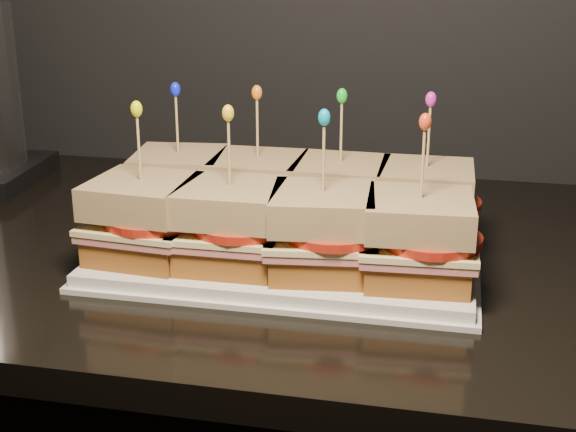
# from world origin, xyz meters

# --- Properties ---
(granite_slab) EXTENTS (2.32, 0.66, 0.03)m
(granite_slab) POSITION_xyz_m (0.10, 1.68, 0.89)
(granite_slab) COLOR black
(granite_slab) RESTS_ON cabinet
(platter) EXTENTS (0.41, 0.25, 0.02)m
(platter) POSITION_xyz_m (0.21, 1.62, 0.92)
(platter) COLOR silver
(platter) RESTS_ON granite_slab
(platter_rim) EXTENTS (0.42, 0.26, 0.01)m
(platter_rim) POSITION_xyz_m (0.21, 1.62, 0.91)
(platter_rim) COLOR silver
(platter_rim) RESTS_ON granite_slab
(sandwich_0_bread_bot) EXTENTS (0.11, 0.11, 0.03)m
(sandwich_0_bread_bot) POSITION_xyz_m (0.07, 1.67, 0.94)
(sandwich_0_bread_bot) COLOR brown
(sandwich_0_bread_bot) RESTS_ON platter
(sandwich_0_ham) EXTENTS (0.12, 0.12, 0.01)m
(sandwich_0_ham) POSITION_xyz_m (0.07, 1.67, 0.96)
(sandwich_0_ham) COLOR #BA6465
(sandwich_0_ham) RESTS_ON sandwich_0_bread_bot
(sandwich_0_cheese) EXTENTS (0.12, 0.12, 0.01)m
(sandwich_0_cheese) POSITION_xyz_m (0.07, 1.67, 0.96)
(sandwich_0_cheese) COLOR beige
(sandwich_0_cheese) RESTS_ON sandwich_0_ham
(sandwich_0_tomato) EXTENTS (0.10, 0.10, 0.01)m
(sandwich_0_tomato) POSITION_xyz_m (0.08, 1.67, 0.97)
(sandwich_0_tomato) COLOR red
(sandwich_0_tomato) RESTS_ON sandwich_0_cheese
(sandwich_0_bread_top) EXTENTS (0.11, 0.11, 0.03)m
(sandwich_0_bread_top) POSITION_xyz_m (0.07, 1.67, 0.99)
(sandwich_0_bread_top) COLOR #532F13
(sandwich_0_bread_top) RESTS_ON sandwich_0_tomato
(sandwich_0_pick) EXTENTS (0.00, 0.00, 0.09)m
(sandwich_0_pick) POSITION_xyz_m (0.07, 1.67, 1.04)
(sandwich_0_pick) COLOR tan
(sandwich_0_pick) RESTS_ON sandwich_0_bread_top
(sandwich_0_frill) EXTENTS (0.01, 0.01, 0.02)m
(sandwich_0_frill) POSITION_xyz_m (0.07, 1.67, 1.09)
(sandwich_0_frill) COLOR #101DDA
(sandwich_0_frill) RESTS_ON sandwich_0_pick
(sandwich_1_bread_bot) EXTENTS (0.10, 0.10, 0.03)m
(sandwich_1_bread_bot) POSITION_xyz_m (0.16, 1.67, 0.94)
(sandwich_1_bread_bot) COLOR brown
(sandwich_1_bread_bot) RESTS_ON platter
(sandwich_1_ham) EXTENTS (0.11, 0.11, 0.01)m
(sandwich_1_ham) POSITION_xyz_m (0.16, 1.67, 0.96)
(sandwich_1_ham) COLOR #BA6465
(sandwich_1_ham) RESTS_ON sandwich_1_bread_bot
(sandwich_1_cheese) EXTENTS (0.11, 0.11, 0.01)m
(sandwich_1_cheese) POSITION_xyz_m (0.16, 1.67, 0.96)
(sandwich_1_cheese) COLOR beige
(sandwich_1_cheese) RESTS_ON sandwich_1_ham
(sandwich_1_tomato) EXTENTS (0.10, 0.10, 0.01)m
(sandwich_1_tomato) POSITION_xyz_m (0.18, 1.67, 0.97)
(sandwich_1_tomato) COLOR red
(sandwich_1_tomato) RESTS_ON sandwich_1_cheese
(sandwich_1_bread_top) EXTENTS (0.10, 0.10, 0.03)m
(sandwich_1_bread_top) POSITION_xyz_m (0.16, 1.67, 0.99)
(sandwich_1_bread_top) COLOR #532F13
(sandwich_1_bread_top) RESTS_ON sandwich_1_tomato
(sandwich_1_pick) EXTENTS (0.00, 0.00, 0.09)m
(sandwich_1_pick) POSITION_xyz_m (0.16, 1.67, 1.04)
(sandwich_1_pick) COLOR tan
(sandwich_1_pick) RESTS_ON sandwich_1_bread_top
(sandwich_1_frill) EXTENTS (0.01, 0.01, 0.02)m
(sandwich_1_frill) POSITION_xyz_m (0.16, 1.67, 1.09)
(sandwich_1_frill) COLOR orange
(sandwich_1_frill) RESTS_ON sandwich_1_pick
(sandwich_2_bread_bot) EXTENTS (0.10, 0.10, 0.03)m
(sandwich_2_bread_bot) POSITION_xyz_m (0.26, 1.67, 0.94)
(sandwich_2_bread_bot) COLOR brown
(sandwich_2_bread_bot) RESTS_ON platter
(sandwich_2_ham) EXTENTS (0.11, 0.11, 0.01)m
(sandwich_2_ham) POSITION_xyz_m (0.26, 1.67, 0.96)
(sandwich_2_ham) COLOR #BA6465
(sandwich_2_ham) RESTS_ON sandwich_2_bread_bot
(sandwich_2_cheese) EXTENTS (0.12, 0.11, 0.01)m
(sandwich_2_cheese) POSITION_xyz_m (0.26, 1.67, 0.96)
(sandwich_2_cheese) COLOR beige
(sandwich_2_cheese) RESTS_ON sandwich_2_ham
(sandwich_2_tomato) EXTENTS (0.10, 0.10, 0.01)m
(sandwich_2_tomato) POSITION_xyz_m (0.27, 1.67, 0.97)
(sandwich_2_tomato) COLOR red
(sandwich_2_tomato) RESTS_ON sandwich_2_cheese
(sandwich_2_bread_top) EXTENTS (0.10, 0.10, 0.03)m
(sandwich_2_bread_top) POSITION_xyz_m (0.26, 1.67, 0.99)
(sandwich_2_bread_top) COLOR #532F13
(sandwich_2_bread_top) RESTS_ON sandwich_2_tomato
(sandwich_2_pick) EXTENTS (0.00, 0.00, 0.09)m
(sandwich_2_pick) POSITION_xyz_m (0.26, 1.67, 1.04)
(sandwich_2_pick) COLOR tan
(sandwich_2_pick) RESTS_ON sandwich_2_bread_top
(sandwich_2_frill) EXTENTS (0.01, 0.01, 0.02)m
(sandwich_2_frill) POSITION_xyz_m (0.26, 1.67, 1.09)
(sandwich_2_frill) COLOR green
(sandwich_2_frill) RESTS_ON sandwich_2_pick
(sandwich_3_bread_bot) EXTENTS (0.10, 0.10, 0.03)m
(sandwich_3_bread_bot) POSITION_xyz_m (0.36, 1.67, 0.94)
(sandwich_3_bread_bot) COLOR brown
(sandwich_3_bread_bot) RESTS_ON platter
(sandwich_3_ham) EXTENTS (0.11, 0.11, 0.01)m
(sandwich_3_ham) POSITION_xyz_m (0.36, 1.67, 0.96)
(sandwich_3_ham) COLOR #BA6465
(sandwich_3_ham) RESTS_ON sandwich_3_bread_bot
(sandwich_3_cheese) EXTENTS (0.11, 0.11, 0.01)m
(sandwich_3_cheese) POSITION_xyz_m (0.36, 1.67, 0.96)
(sandwich_3_cheese) COLOR beige
(sandwich_3_cheese) RESTS_ON sandwich_3_ham
(sandwich_3_tomato) EXTENTS (0.10, 0.10, 0.01)m
(sandwich_3_tomato) POSITION_xyz_m (0.37, 1.67, 0.97)
(sandwich_3_tomato) COLOR red
(sandwich_3_tomato) RESTS_ON sandwich_3_cheese
(sandwich_3_bread_top) EXTENTS (0.10, 0.10, 0.03)m
(sandwich_3_bread_top) POSITION_xyz_m (0.36, 1.67, 0.99)
(sandwich_3_bread_top) COLOR #532F13
(sandwich_3_bread_top) RESTS_ON sandwich_3_tomato
(sandwich_3_pick) EXTENTS (0.00, 0.00, 0.09)m
(sandwich_3_pick) POSITION_xyz_m (0.36, 1.67, 1.04)
(sandwich_3_pick) COLOR tan
(sandwich_3_pick) RESTS_ON sandwich_3_bread_top
(sandwich_3_frill) EXTENTS (0.01, 0.01, 0.02)m
(sandwich_3_frill) POSITION_xyz_m (0.36, 1.67, 1.09)
(sandwich_3_frill) COLOR #C12199
(sandwich_3_frill) RESTS_ON sandwich_3_pick
(sandwich_4_bread_bot) EXTENTS (0.11, 0.11, 0.03)m
(sandwich_4_bread_bot) POSITION_xyz_m (0.07, 1.56, 0.94)
(sandwich_4_bread_bot) COLOR brown
(sandwich_4_bread_bot) RESTS_ON platter
(sandwich_4_ham) EXTENTS (0.12, 0.12, 0.01)m
(sandwich_4_ham) POSITION_xyz_m (0.07, 1.56, 0.96)
(sandwich_4_ham) COLOR #BA6465
(sandwich_4_ham) RESTS_ON sandwich_4_bread_bot
(sandwich_4_cheese) EXTENTS (0.12, 0.12, 0.01)m
(sandwich_4_cheese) POSITION_xyz_m (0.07, 1.56, 0.96)
(sandwich_4_cheese) COLOR beige
(sandwich_4_cheese) RESTS_ON sandwich_4_ham
(sandwich_4_tomato) EXTENTS (0.10, 0.10, 0.01)m
(sandwich_4_tomato) POSITION_xyz_m (0.08, 1.55, 0.97)
(sandwich_4_tomato) COLOR red
(sandwich_4_tomato) RESTS_ON sandwich_4_cheese
(sandwich_4_bread_top) EXTENTS (0.11, 0.11, 0.03)m
(sandwich_4_bread_top) POSITION_xyz_m (0.07, 1.56, 0.99)
(sandwich_4_bread_top) COLOR #532F13
(sandwich_4_bread_top) RESTS_ON sandwich_4_tomato
(sandwich_4_pick) EXTENTS (0.00, 0.00, 0.09)m
(sandwich_4_pick) POSITION_xyz_m (0.07, 1.56, 1.04)
(sandwich_4_pick) COLOR tan
(sandwich_4_pick) RESTS_ON sandwich_4_bread_top
(sandwich_4_frill) EXTENTS (0.01, 0.01, 0.02)m
(sandwich_4_frill) POSITION_xyz_m (0.07, 1.56, 1.09)
(sandwich_4_frill) COLOR #E2E606
(sandwich_4_frill) RESTS_ON sandwich_4_pick
(sandwich_5_bread_bot) EXTENTS (0.10, 0.10, 0.03)m
(sandwich_5_bread_bot) POSITION_xyz_m (0.16, 1.56, 0.94)
(sandwich_5_bread_bot) COLOR brown
(sandwich_5_bread_bot) RESTS_ON platter
(sandwich_5_ham) EXTENTS (0.11, 0.11, 0.01)m
(sandwich_5_ham) POSITION_xyz_m (0.16, 1.56, 0.96)
(sandwich_5_ham) COLOR #BA6465
(sandwich_5_ham) RESTS_ON sandwich_5_bread_bot
(sandwich_5_cheese) EXTENTS (0.11, 0.11, 0.01)m
(sandwich_5_cheese) POSITION_xyz_m (0.16, 1.56, 0.96)
(sandwich_5_cheese) COLOR beige
(sandwich_5_cheese) RESTS_ON sandwich_5_ham
(sandwich_5_tomato) EXTENTS (0.10, 0.10, 0.01)m
(sandwich_5_tomato) POSITION_xyz_m (0.18, 1.55, 0.97)
(sandwich_5_tomato) COLOR red
(sandwich_5_tomato) RESTS_ON sandwich_5_cheese
(sandwich_5_bread_top) EXTENTS (0.10, 0.10, 0.03)m
(sandwich_5_bread_top) POSITION_xyz_m (0.16, 1.56, 0.99)
(sandwich_5_bread_top) COLOR #532F13
(sandwich_5_bread_top) RESTS_ON sandwich_5_tomato
(sandwich_5_pick) EXTENTS (0.00, 0.00, 0.09)m
(sandwich_5_pick) POSITION_xyz_m (0.16, 1.56, 1.04)
(sandwich_5_pick) COLOR tan
(sandwich_5_pick) RESTS_ON sandwich_5_bread_top
(sandwich_5_frill) EXTENTS (0.01, 0.01, 0.02)m
(sandwich_5_frill) POSITION_xyz_m (0.16, 1.56, 1.09)
(sandwich_5_frill) COLOR yellow
(sandwich_5_frill) RESTS_ON sandwich_5_pick
(sandwich_6_bread_bot) EXTENTS (0.11, 0.11, 0.03)m
(sandwich_6_bread_bot) POSITION_xyz_m (0.26, 1.56, 0.94)
(sandwich_6_bread_bot) COLOR brown
(sandwich_6_bread_bot) RESTS_ON platter
(sandwich_6_ham) EXTENTS (0.12, 0.12, 0.01)m
(sandwich_6_ham) POSITION_xyz_m (0.26, 1.56, 0.96)
(sandwich_6_ham) COLOR #BA6465
(sandwich_6_ham) RESTS_ON sandwich_6_bread_bot
(sandwich_6_cheese) EXTENTS (0.12, 0.12, 0.01)m
(sandwich_6_cheese) POSITION_xyz_m (0.26, 1.56, 0.96)
(sandwich_6_cheese) COLOR beige
(sandwich_6_cheese) RESTS_ON sandwich_6_ham
(sandwich_6_tomato) EXTENTS (0.10, 0.10, 0.01)m
(sandwich_6_tomato) POSITION_xyz_m (0.27, 1.55, 0.97)
(sandwich_6_tomato) COLOR red
(sandwich_6_tomato) RESTS_ON sandwich_6_cheese
(sandwich_6_bread_top) EXTENTS (0.11, 0.11, 0.03)m
(sandwich_6_bread_top) POSITION_xyz_m (0.26, 1.56, 0.99)
(sandwich_6_bread_top) COLOR #532F13
(sandwich_6_bread_top) RESTS_ON sandwich_6_tomato
(sandwich_6_pick) EXTENTS (0.00, 0.00, 0.09)m
(sandwich_6_pick) POSITION_xyz_m (0.26, 1.56, 1.04)
(sandwich_6_pick) COLOR tan
(sandwich_6_pick) RESTS_ON sandwich_6_bread_top
(sandwich_6_frill) EXTENTS (0.01, 0.01, 0.02)m
(sandwich_6_frill) POSITION_xyz_m (0.26, 1.56, 1.09)
(sandwich_6_frill) COLOR #0699C6
(sandwich_6_frill) RESTS_ON sandwich_6_pick
(sandwich_7_bread_bot) EXTENTS (0.11, 0.11, 0.03)m
(sandwich_7_bread_bot) POSITION_xyz_m (0.36, 1.56, 0.94)
(sandwich_7_bread_bot) COLOR brown
(sandwich_7_bread_bot) RESTS_ON platter
(sandwich_7_ham) EXTENTS (0.12, 0.11, 0.01)m
(sandwich_7_ham) POSITION_xyz_m (0.36, 1.56, 0.96)
(sandwich_7_ham) COLOR #BA6465
(sandwich_7_ham) RESTS_ON sandwich_7_bread_bot
(sandwich_7_cheese) EXTENTS (0.12, 0.11, 0.01)m
(sandwich_7_cheese) POSITION_xyz_m (0.36, 1.56, 0.96)
(sandwich_7_cheese) COLOR beige
(sandwich_7_cheese) RESTS_ON sandwich_7_ham
(sandwich_7_tomato) EXTENTS (0.10, 0.10, 0.01)m
(sandwich_7_tomato) POSITION_xyz_m (0.37, 1.55, 0.97)
(sandwich_7_tomato) COLOR red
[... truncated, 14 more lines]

